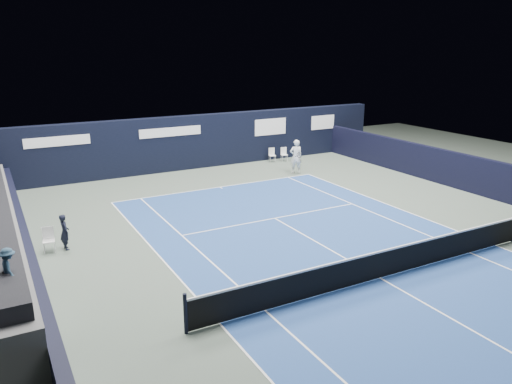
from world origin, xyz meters
TOP-DOWN VIEW (x-y plane):
  - ground at (0.00, 2.00)m, footprint 48.00×48.00m
  - court_surface at (0.00, 0.00)m, footprint 10.97×23.77m
  - enclosure_wall_right at (10.50, 6.00)m, footprint 0.30×22.00m
  - folding_chair_back_a at (5.34, 15.71)m, footprint 0.46×0.48m
  - folding_chair_back_b at (6.11, 15.52)m, footprint 0.46×0.45m
  - line_judge_chair at (-8.71, 7.20)m, footprint 0.44×0.43m
  - line_judge at (-8.17, 7.14)m, footprint 0.37×0.51m
  - court_markings at (0.00, 0.00)m, footprint 11.03×23.83m
  - tennis_net at (0.00, 0.00)m, footprint 12.90×0.10m
  - back_sponsor_wall at (0.01, 16.50)m, footprint 26.00×0.63m
  - side_barrier_left at (-9.50, 5.97)m, footprint 0.33×22.00m
  - tennis_player at (5.03, 12.52)m, footprint 0.81×0.95m

SIDE VIEW (x-z plane):
  - ground at x=0.00m, z-range 0.00..0.00m
  - court_surface at x=0.00m, z-range 0.00..0.01m
  - court_markings at x=0.00m, z-range 0.01..0.01m
  - folding_chair_back_b at x=6.11m, z-range 0.06..0.91m
  - line_judge_chair at x=-8.71m, z-range 0.06..0.95m
  - tennis_net at x=0.00m, z-range -0.04..1.06m
  - folding_chair_back_a at x=5.34m, z-range 0.14..1.01m
  - side_barrier_left at x=-9.50m, z-range 0.00..1.20m
  - line_judge at x=-8.17m, z-range 0.00..1.30m
  - enclosure_wall_right at x=10.50m, z-range 0.00..1.80m
  - tennis_player at x=5.03m, z-range 0.00..1.91m
  - back_sponsor_wall at x=0.01m, z-range 0.00..3.10m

